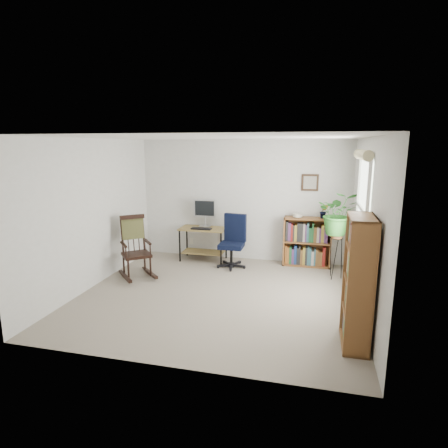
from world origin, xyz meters
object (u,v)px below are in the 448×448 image
(rocking_chair, at_px, (136,246))
(tall_bookshelf, at_px, (358,282))
(office_chair, at_px, (231,241))
(desk, at_px, (203,244))
(low_bookshelf, at_px, (307,242))

(rocking_chair, bearing_deg, tall_bookshelf, -62.94)
(office_chair, bearing_deg, tall_bookshelf, -41.75)
(desk, distance_m, rocking_chair, 1.51)
(desk, relative_size, office_chair, 0.90)
(rocking_chair, distance_m, tall_bookshelf, 3.84)
(desk, bearing_deg, rocking_chair, -124.77)
(desk, xyz_separation_m, tall_bookshelf, (2.67, -2.74, 0.43))
(low_bookshelf, bearing_deg, office_chair, -162.26)
(rocking_chair, bearing_deg, office_chair, -8.79)
(office_chair, xyz_separation_m, tall_bookshelf, (2.01, -2.41, 0.25))
(office_chair, height_order, low_bookshelf, office_chair)
(office_chair, height_order, rocking_chair, rocking_chair)
(tall_bookshelf, bearing_deg, rocking_chair, 156.81)
(desk, distance_m, low_bookshelf, 2.05)
(desk, height_order, office_chair, office_chair)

